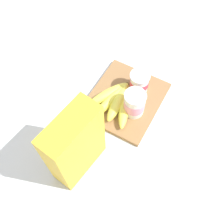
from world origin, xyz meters
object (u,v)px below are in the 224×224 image
Objects in this scene: cutting_board at (125,100)px; banana_bunch at (116,100)px; cereal_box at (75,146)px; yogurt_cup_front at (139,82)px; yogurt_cup_back at (134,103)px.

banana_bunch reaches higher than cutting_board.
cereal_box reaches higher than yogurt_cup_front.
yogurt_cup_back is (-0.25, 0.07, -0.07)m from cereal_box.
cutting_board is at bearing 147.72° from banana_bunch.
cereal_box is at bearing -3.51° from cutting_board.
yogurt_cup_back reaches higher than yogurt_cup_front.
yogurt_cup_front is 0.11m from banana_bunch.
cereal_box is 1.42× the size of banana_bunch.
banana_bunch is (-0.25, -0.00, -0.10)m from cereal_box.
banana_bunch is at bearing -24.75° from yogurt_cup_front.
yogurt_cup_front is 0.83× the size of yogurt_cup_back.
yogurt_cup_back is 0.08m from banana_bunch.
yogurt_cup_front is 0.10m from yogurt_cup_back.
yogurt_cup_front is at bearing -178.77° from cereal_box.
banana_bunch is at bearing -87.77° from yogurt_cup_back.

